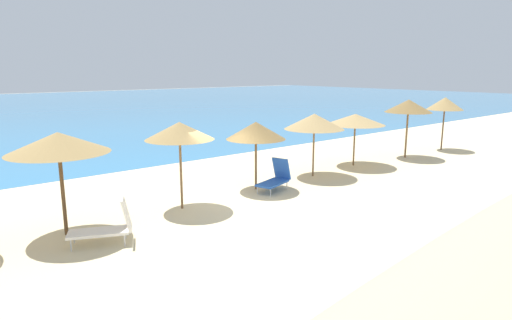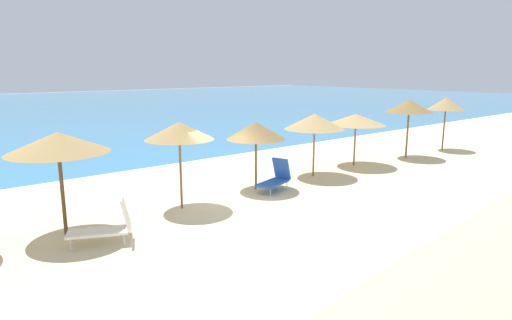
# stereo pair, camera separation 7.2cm
# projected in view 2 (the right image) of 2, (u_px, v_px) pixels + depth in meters

# --- Properties ---
(ground_plane) EXTENTS (160.00, 160.00, 0.00)m
(ground_plane) POSITION_uv_depth(u_px,v_px,m) (219.00, 203.00, 14.42)
(ground_plane) COLOR beige
(beach_umbrella_3) EXTENTS (2.58, 2.58, 2.77)m
(beach_umbrella_3) POSITION_uv_depth(u_px,v_px,m) (58.00, 143.00, 11.17)
(beach_umbrella_3) COLOR brown
(beach_umbrella_3) RESTS_ON ground_plane
(beach_umbrella_4) EXTENTS (2.14, 2.14, 2.77)m
(beach_umbrella_4) POSITION_uv_depth(u_px,v_px,m) (179.00, 131.00, 13.37)
(beach_umbrella_4) COLOR brown
(beach_umbrella_4) RESTS_ON ground_plane
(beach_umbrella_5) EXTENTS (2.16, 2.16, 2.50)m
(beach_umbrella_5) POSITION_uv_depth(u_px,v_px,m) (256.00, 131.00, 15.65)
(beach_umbrella_5) COLOR brown
(beach_umbrella_5) RESTS_ON ground_plane
(beach_umbrella_6) EXTENTS (2.45, 2.45, 2.59)m
(beach_umbrella_6) POSITION_uv_depth(u_px,v_px,m) (315.00, 122.00, 17.61)
(beach_umbrella_6) COLOR brown
(beach_umbrella_6) RESTS_ON ground_plane
(beach_umbrella_7) EXTENTS (2.67, 2.67, 2.38)m
(beach_umbrella_7) POSITION_uv_depth(u_px,v_px,m) (356.00, 119.00, 19.64)
(beach_umbrella_7) COLOR brown
(beach_umbrella_7) RESTS_ON ground_plane
(beach_umbrella_8) EXTENTS (2.28, 2.28, 2.90)m
(beach_umbrella_8) POSITION_uv_depth(u_px,v_px,m) (409.00, 106.00, 21.35)
(beach_umbrella_8) COLOR brown
(beach_umbrella_8) RESTS_ON ground_plane
(beach_umbrella_9) EXTENTS (1.91, 1.91, 2.88)m
(beach_umbrella_9) POSITION_uv_depth(u_px,v_px,m) (446.00, 104.00, 23.44)
(beach_umbrella_9) COLOR brown
(beach_umbrella_9) RESTS_ON ground_plane
(lounge_chair_1) EXTENTS (1.66, 1.21, 1.19)m
(lounge_chair_1) POSITION_uv_depth(u_px,v_px,m) (107.00, 226.00, 10.96)
(lounge_chair_1) COLOR white
(lounge_chair_1) RESTS_ON ground_plane
(lounge_chair_2) EXTENTS (1.58, 1.04, 1.15)m
(lounge_chair_2) POSITION_uv_depth(u_px,v_px,m) (276.00, 178.00, 15.85)
(lounge_chair_2) COLOR blue
(lounge_chair_2) RESTS_ON ground_plane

